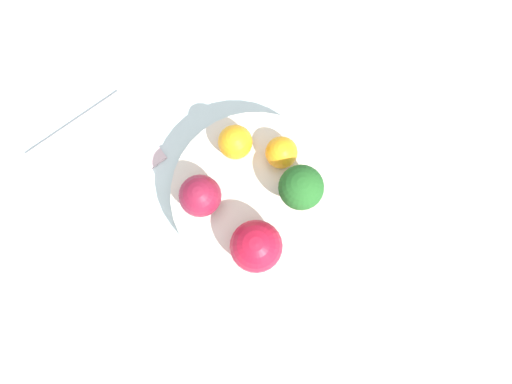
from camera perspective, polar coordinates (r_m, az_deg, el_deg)
ground_plane at (r=0.65m, az=-0.00°, el=-1.23°), size 6.00×6.00×0.00m
table_surface at (r=0.64m, az=-0.00°, el=-1.08°), size 1.20×1.20×0.02m
bowl at (r=0.61m, az=-0.00°, el=-0.57°), size 0.20×0.20×0.04m
broccoli at (r=0.55m, az=5.16°, el=0.48°), size 0.05×0.05×0.06m
apple_red at (r=0.56m, az=-6.40°, el=-0.44°), size 0.05×0.05×0.05m
apple_green at (r=0.55m, az=0.01°, el=-6.21°), size 0.06×0.06×0.06m
orange_front at (r=0.58m, az=2.92°, el=4.53°), size 0.04×0.04×0.04m
orange_back at (r=0.58m, az=-2.39°, el=5.73°), size 0.04×0.04×0.04m
napkin at (r=0.67m, az=-17.78°, el=3.92°), size 0.16×0.18×0.01m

